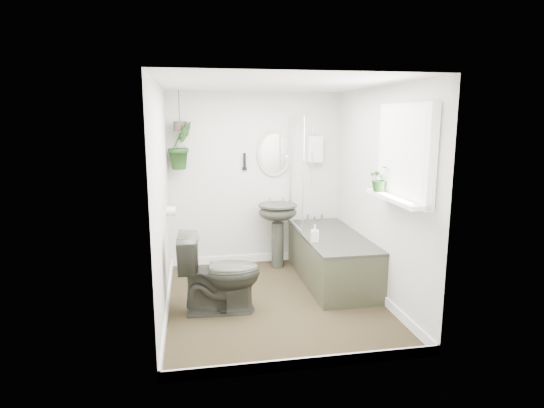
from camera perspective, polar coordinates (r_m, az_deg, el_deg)
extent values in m
cube|color=black|center=(5.08, 0.31, -12.14)|extent=(2.30, 2.80, 0.02)
cube|color=white|center=(4.69, 0.34, 14.95)|extent=(2.30, 2.80, 0.02)
cube|color=silver|center=(6.13, -2.09, 3.12)|extent=(2.30, 0.02, 2.30)
cube|color=silver|center=(3.40, 4.67, -3.25)|extent=(2.30, 0.02, 2.30)
cube|color=silver|center=(4.68, -13.78, 0.38)|extent=(0.02, 2.80, 2.30)
cube|color=silver|center=(5.09, 13.28, 1.23)|extent=(0.02, 2.80, 2.30)
cube|color=white|center=(5.06, 0.31, -11.51)|extent=(2.30, 2.80, 0.10)
cube|color=white|center=(6.18, 5.39, 6.88)|extent=(0.20, 0.10, 0.35)
ellipsoid|color=#C2B29D|center=(6.09, 0.28, 6.39)|extent=(0.46, 0.03, 0.62)
cylinder|color=black|center=(6.03, -3.46, 5.37)|extent=(0.04, 0.04, 0.22)
cylinder|color=white|center=(5.41, -12.59, -0.86)|extent=(0.11, 0.11, 0.11)
cube|color=white|center=(4.37, 16.36, 6.14)|extent=(0.08, 1.00, 0.90)
cube|color=white|center=(4.39, 15.25, 0.68)|extent=(0.18, 1.00, 0.04)
cube|color=white|center=(4.35, 15.82, 6.15)|extent=(0.01, 0.86, 0.76)
imported|color=#2E3028|center=(4.71, -6.60, -8.54)|extent=(0.84, 0.50, 0.84)
imported|color=black|center=(4.62, 13.40, 3.14)|extent=(0.24, 0.21, 0.26)
imported|color=black|center=(5.86, -11.41, 7.23)|extent=(0.42, 0.40, 0.60)
imported|color=black|center=(5.19, 5.40, -3.68)|extent=(0.11, 0.11, 0.20)
cylinder|color=#453730|center=(5.85, -11.49, 9.56)|extent=(0.16, 0.16, 0.12)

